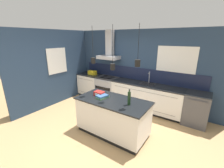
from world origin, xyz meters
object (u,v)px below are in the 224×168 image
Objects in this scene: red_supply_box at (99,93)px; bottle_on_island at (129,98)px; oven_range at (107,89)px; book_stack at (102,96)px; yellow_toolbox at (92,73)px; dishwasher at (196,109)px.

bottle_on_island is at bearing -4.31° from red_supply_box.
oven_range is 1.91m from red_supply_box.
bottle_on_island is at bearing 1.39° from book_stack.
book_stack is at bearing -43.00° from yellow_toolbox.
bottle_on_island is 3.06m from yellow_toolbox.
bottle_on_island reaches higher than yellow_toolbox.
red_supply_box reaches higher than dishwasher.
yellow_toolbox is (-2.55, 1.68, -0.08)m from bottle_on_island.
bottle_on_island reaches higher than oven_range.
red_supply_box is at bearing 152.22° from book_stack.
book_stack is at bearing -27.78° from red_supply_box.
yellow_toolbox is at bearing 180.00° from dishwasher.
bottle_on_island is (1.81, -1.67, 0.61)m from oven_range.
book_stack is at bearing -178.61° from bottle_on_island.
book_stack is (-0.74, -0.02, -0.12)m from bottle_on_island.
bottle_on_island is (-1.22, -1.68, 0.61)m from dishwasher.
bottle_on_island reaches higher than dishwasher.
yellow_toolbox is (-1.82, 1.69, 0.05)m from book_stack.
bottle_on_island is 0.91m from red_supply_box.
oven_range is 2.68× the size of yellow_toolbox.
dishwasher is 2.16m from bottle_on_island.
book_stack reaches higher than oven_range.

